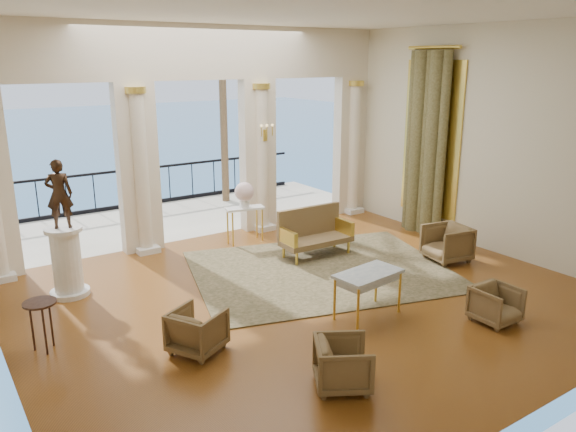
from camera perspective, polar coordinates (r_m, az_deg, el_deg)
floor at (r=9.45m, az=1.97°, el=-8.16°), size 9.00×9.00×0.00m
room_walls at (r=7.83m, az=7.05°, el=8.68°), size 9.00×9.00×9.00m
arcade at (r=12.00m, az=-8.88°, el=9.59°), size 9.00×0.56×4.50m
terrace at (r=14.28m, az=-11.87°, el=-0.38°), size 10.00×3.60×0.10m
balustrade at (r=15.62m, az=-14.23°, el=2.58°), size 9.00×0.06×1.03m
palm_tree at (r=15.32m, az=-6.78°, el=16.59°), size 2.00×2.00×4.50m
curtain at (r=12.78m, az=13.78°, el=7.14°), size 0.33×1.40×4.09m
window_frame at (r=12.91m, az=14.37°, el=7.54°), size 0.04×1.60×3.40m
wall_sconce at (r=12.44m, az=-2.29°, el=8.32°), size 0.30×0.11×0.33m
rug at (r=10.53m, az=3.35°, el=-5.54°), size 5.45×4.75×0.02m
armchair_a at (r=6.94m, az=5.62°, el=-14.53°), size 0.85×0.87×0.67m
armchair_b at (r=9.01m, az=20.37°, el=-8.27°), size 0.61×0.57×0.62m
armchair_c at (r=11.36m, az=15.86°, el=-2.51°), size 0.83×0.87×0.78m
armchair_d at (r=7.76m, az=-9.22°, el=-11.22°), size 0.83×0.85×0.66m
settee at (r=11.23m, az=2.62°, el=-1.64°), size 1.48×0.67×0.97m
game_table at (r=8.61m, az=8.16°, el=-6.13°), size 1.10×0.68×0.72m
pedestal at (r=9.98m, az=-21.54°, el=-4.47°), size 0.64×0.64×1.18m
statue at (r=9.67m, az=-22.23°, el=2.09°), size 0.47×0.38×1.13m
console_table at (r=12.00m, az=-4.41°, el=0.28°), size 0.86×0.49×0.77m
urn at (r=11.89m, az=-4.45°, el=2.33°), size 0.41×0.41×0.54m
side_table at (r=8.25m, az=-23.86°, el=-8.62°), size 0.44×0.44×0.71m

